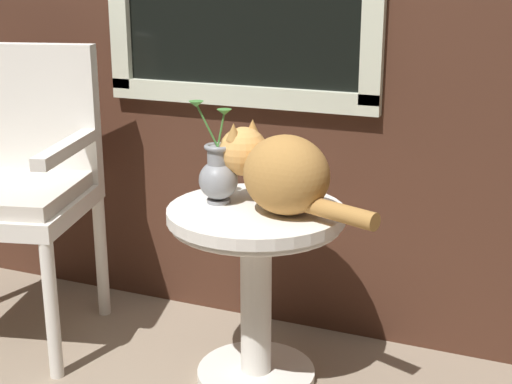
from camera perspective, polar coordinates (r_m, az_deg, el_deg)
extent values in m
cube|color=beige|center=(2.55, -1.36, 7.46)|extent=(0.99, 0.03, 0.07)
cylinder|color=silver|center=(2.42, 0.00, -13.85)|extent=(0.37, 0.37, 0.03)
cylinder|color=silver|center=(2.29, 0.00, -8.10)|extent=(0.10, 0.10, 0.50)
cylinder|color=silver|center=(2.19, 0.00, -1.69)|extent=(0.53, 0.53, 0.03)
torus|color=silver|center=(2.20, 0.00, -2.37)|extent=(0.51, 0.51, 0.02)
cylinder|color=silver|center=(2.41, -15.53, -8.86)|extent=(0.04, 0.04, 0.46)
cylinder|color=silver|center=(2.79, -11.88, -4.94)|extent=(0.04, 0.04, 0.46)
cube|color=silver|center=(2.60, -18.83, -1.06)|extent=(0.63, 0.61, 0.06)
cube|color=beige|center=(2.59, -18.94, 0.10)|extent=(0.58, 0.56, 0.05)
cube|color=silver|center=(2.73, -17.34, 5.82)|extent=(0.52, 0.19, 0.49)
cube|color=silver|center=(2.45, -14.38, 3.35)|extent=(0.16, 0.46, 0.04)
ellipsoid|color=#AD7A3D|center=(2.11, 2.36, 1.33)|extent=(0.33, 0.31, 0.23)
sphere|color=#E2A356|center=(2.21, -0.99, 3.16)|extent=(0.15, 0.15, 0.15)
cone|color=#AD7A3D|center=(2.22, -0.26, 5.01)|extent=(0.05, 0.05, 0.05)
cone|color=#AD7A3D|center=(2.17, -1.75, 4.68)|extent=(0.05, 0.05, 0.05)
cylinder|color=#AD7A3D|center=(2.01, 6.44, -1.59)|extent=(0.24, 0.13, 0.05)
cylinder|color=gray|center=(2.24, -2.90, -0.68)|extent=(0.07, 0.07, 0.01)
ellipsoid|color=gray|center=(2.22, -2.93, 0.93)|extent=(0.12, 0.12, 0.12)
cylinder|color=gray|center=(2.20, -2.96, 2.78)|extent=(0.07, 0.07, 0.06)
torus|color=gray|center=(2.19, -2.97, 3.51)|extent=(0.08, 0.08, 0.01)
cylinder|color=#47893D|center=(2.18, -2.72, 4.84)|extent=(0.02, 0.02, 0.11)
cone|color=#47893D|center=(2.17, -2.47, 6.19)|extent=(0.04, 0.04, 0.02)
cylinder|color=#47893D|center=(2.18, -3.80, 5.15)|extent=(0.06, 0.03, 0.13)
cone|color=#47893D|center=(2.17, -4.65, 6.80)|extent=(0.04, 0.04, 0.02)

